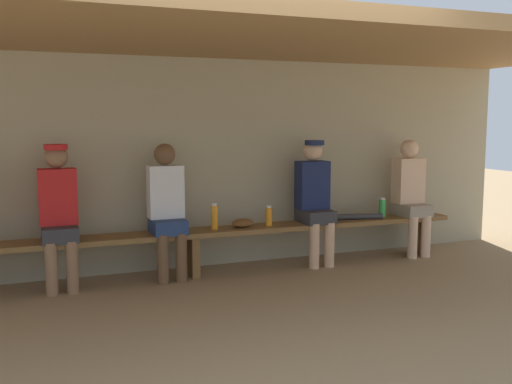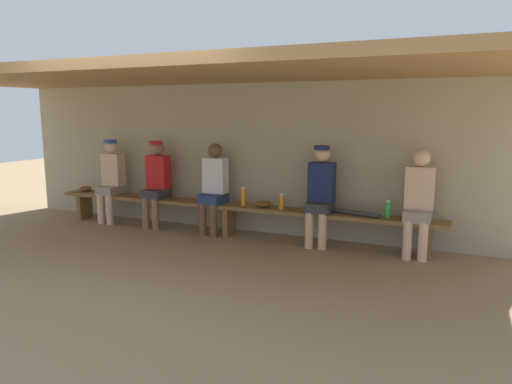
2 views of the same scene
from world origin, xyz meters
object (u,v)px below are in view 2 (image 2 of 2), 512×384
(player_rightmost, at_px, (111,177))
(water_bottle_orange, at_px, (243,197))
(baseball_glove_dark_brown, at_px, (263,204))
(baseball_bat, at_px, (350,212))
(player_near_post, at_px, (419,199))
(baseball_glove_tan, at_px, (85,189))
(water_bottle_green, at_px, (282,202))
(player_middle, at_px, (214,185))
(water_bottle_blue, at_px, (388,209))
(player_in_blue, at_px, (320,191))
(bench, at_px, (229,209))
(player_in_red, at_px, (157,180))

(player_rightmost, bearing_deg, water_bottle_orange, -0.08)
(baseball_glove_dark_brown, distance_m, baseball_bat, 1.24)
(player_near_post, bearing_deg, baseball_glove_tan, 179.71)
(player_rightmost, xyz_separation_m, water_bottle_green, (2.97, -0.02, -0.19))
(player_middle, xyz_separation_m, water_bottle_blue, (2.50, 0.03, -0.16))
(player_in_blue, bearing_deg, baseball_bat, -0.50)
(player_rightmost, height_order, water_bottle_orange, player_rightmost)
(water_bottle_orange, xyz_separation_m, baseball_glove_tan, (-2.97, 0.03, -0.08))
(water_bottle_green, bearing_deg, bench, 178.71)
(player_in_blue, relative_size, baseball_glove_dark_brown, 5.60)
(baseball_glove_tan, relative_size, baseball_glove_dark_brown, 1.00)
(baseball_glove_dark_brown, bearing_deg, baseball_glove_tan, 170.07)
(player_in_blue, distance_m, baseball_glove_dark_brown, 0.86)
(bench, bearing_deg, baseball_glove_dark_brown, -0.24)
(player_in_red, relative_size, water_bottle_blue, 6.07)
(player_rightmost, xyz_separation_m, baseball_glove_dark_brown, (2.69, -0.01, -0.24))
(bench, bearing_deg, player_near_post, 0.07)
(water_bottle_blue, bearing_deg, player_near_post, -4.26)
(player_near_post, xyz_separation_m, water_bottle_orange, (-2.38, -0.00, -0.14))
(player_in_blue, distance_m, baseball_bat, 0.48)
(bench, distance_m, baseball_glove_dark_brown, 0.55)
(baseball_glove_tan, bearing_deg, water_bottle_green, 83.05)
(bench, height_order, player_near_post, player_near_post)
(player_in_blue, height_order, water_bottle_orange, player_in_blue)
(baseball_bat, bearing_deg, player_near_post, 13.19)
(player_in_red, relative_size, player_rightmost, 1.00)
(baseball_glove_tan, bearing_deg, baseball_glove_dark_brown, 83.27)
(player_in_blue, bearing_deg, baseball_glove_tan, 179.63)
(water_bottle_green, xyz_separation_m, baseball_glove_tan, (-3.56, 0.05, -0.06))
(player_middle, xyz_separation_m, baseball_bat, (2.02, -0.00, -0.24))
(player_in_blue, bearing_deg, player_rightmost, 180.00)
(bench, distance_m, water_bottle_orange, 0.31)
(bench, distance_m, player_near_post, 2.63)
(bench, bearing_deg, player_in_red, 179.84)
(player_middle, distance_m, water_bottle_green, 1.09)
(player_in_red, relative_size, player_middle, 1.01)
(bench, distance_m, baseball_bat, 1.77)
(player_in_blue, bearing_deg, water_bottle_green, -177.65)
(water_bottle_green, distance_m, water_bottle_blue, 1.42)
(bench, relative_size, baseball_glove_dark_brown, 25.00)
(player_near_post, relative_size, water_bottle_blue, 6.02)
(player_in_blue, height_order, player_in_red, same)
(water_bottle_orange, height_order, baseball_bat, water_bottle_orange)
(bench, bearing_deg, water_bottle_blue, 0.77)
(player_in_red, bearing_deg, baseball_bat, -0.07)
(water_bottle_green, relative_size, water_bottle_blue, 0.97)
(player_rightmost, bearing_deg, baseball_glove_dark_brown, -0.12)
(baseball_glove_dark_brown, bearing_deg, water_bottle_orange, 170.15)
(player_rightmost, relative_size, baseball_bat, 1.66)
(water_bottle_blue, bearing_deg, player_middle, -179.38)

